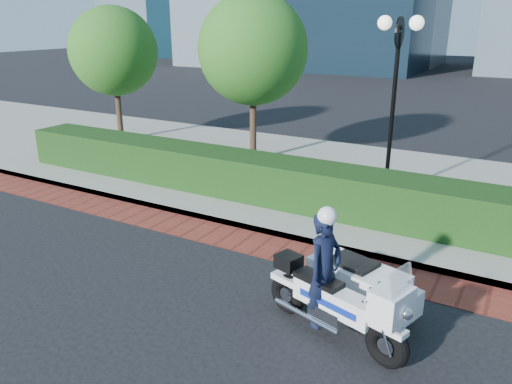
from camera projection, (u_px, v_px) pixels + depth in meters
The scene contains 8 objects.
ground at pixel (241, 283), 8.54m from camera, with size 120.00×120.00×0.00m, color black.
brick_strip at pixel (281, 250), 9.77m from camera, with size 60.00×1.00×0.01m, color maroon.
sidewalk at pixel (356, 184), 13.44m from camera, with size 60.00×8.00×0.15m, color gray.
hedge_main at pixel (323, 189), 11.28m from camera, with size 18.00×1.20×1.00m, color black.
lamppost at pixel (395, 80), 11.37m from camera, with size 1.02×0.70×4.21m.
tree_a at pixel (114, 51), 17.01m from camera, with size 3.00×3.00×4.58m.
tree_b at pixel (253, 50), 14.38m from camera, with size 3.20×3.20×4.89m.
police_motorcycle at pixel (344, 285), 7.19m from camera, with size 2.33×2.02×1.93m.
Camera 1 is at (3.96, -6.44, 4.30)m, focal length 35.00 mm.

